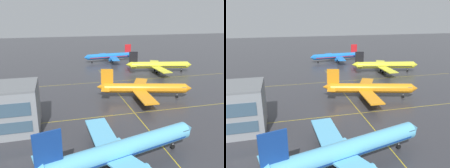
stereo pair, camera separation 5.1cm
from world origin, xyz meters
The scene contains 5 objects.
airliner_front_gate centered at (-11.66, 9.91, 4.14)m, with size 38.61×32.86×12.13m.
airliner_second_row centered at (7.93, 47.41, 3.83)m, with size 35.58×30.31×11.21m.
airliner_third_row centered at (30.99, 83.13, 3.88)m, with size 36.37×30.89×11.37m.
airliner_far_left_stand centered at (12.04, 118.22, 3.71)m, with size 34.92×29.94×10.85m.
taxiway_markings centered at (0.00, 34.88, 0.00)m, with size 127.56×121.72×0.01m.
Camera 1 is at (-23.82, -29.01, 30.76)m, focal length 36.60 mm.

